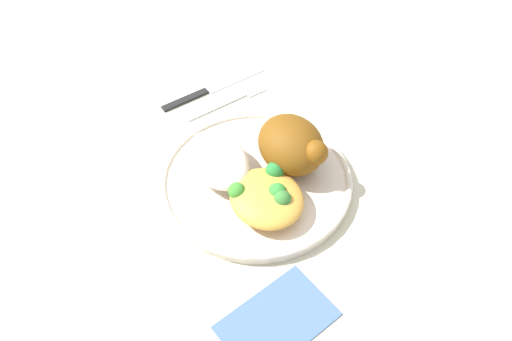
{
  "coord_description": "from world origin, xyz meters",
  "views": [
    {
      "loc": [
        0.38,
        -0.2,
        0.5
      ],
      "look_at": [
        0.0,
        0.0,
        0.03
      ],
      "focal_mm": 34.4,
      "sensor_mm": 36.0,
      "label": 1
    }
  ],
  "objects_px": {
    "roasted_chicken": "(291,143)",
    "mac_cheese_with_broccoli": "(267,196)",
    "napkin": "(277,320)",
    "rice_pile": "(218,159)",
    "plate": "(256,180)",
    "knife": "(206,90)",
    "fork": "(231,100)"
  },
  "relations": [
    {
      "from": "roasted_chicken",
      "to": "mac_cheese_with_broccoli",
      "type": "xyz_separation_m",
      "value": [
        0.05,
        -0.06,
        -0.02
      ]
    },
    {
      "from": "plate",
      "to": "rice_pile",
      "type": "relative_size",
      "value": 2.33
    },
    {
      "from": "plate",
      "to": "fork",
      "type": "relative_size",
      "value": 1.79
    },
    {
      "from": "plate",
      "to": "napkin",
      "type": "relative_size",
      "value": 2.11
    },
    {
      "from": "roasted_chicken",
      "to": "fork",
      "type": "distance_m",
      "value": 0.18
    },
    {
      "from": "knife",
      "to": "roasted_chicken",
      "type": "bearing_deg",
      "value": 8.77
    },
    {
      "from": "napkin",
      "to": "rice_pile",
      "type": "bearing_deg",
      "value": 171.8
    },
    {
      "from": "napkin",
      "to": "plate",
      "type": "bearing_deg",
      "value": 159.01
    },
    {
      "from": "plate",
      "to": "fork",
      "type": "xyz_separation_m",
      "value": [
        -0.17,
        0.04,
        -0.01
      ]
    },
    {
      "from": "fork",
      "to": "knife",
      "type": "distance_m",
      "value": 0.05
    },
    {
      "from": "napkin",
      "to": "knife",
      "type": "bearing_deg",
      "value": 167.11
    },
    {
      "from": "fork",
      "to": "napkin",
      "type": "distance_m",
      "value": 0.37
    },
    {
      "from": "rice_pile",
      "to": "knife",
      "type": "xyz_separation_m",
      "value": [
        -0.18,
        0.06,
        -0.03
      ]
    },
    {
      "from": "plate",
      "to": "knife",
      "type": "height_order",
      "value": "plate"
    },
    {
      "from": "roasted_chicken",
      "to": "rice_pile",
      "type": "height_order",
      "value": "roasted_chicken"
    },
    {
      "from": "mac_cheese_with_broccoli",
      "to": "fork",
      "type": "relative_size",
      "value": 0.69
    },
    {
      "from": "roasted_chicken",
      "to": "napkin",
      "type": "bearing_deg",
      "value": -33.52
    },
    {
      "from": "rice_pile",
      "to": "knife",
      "type": "height_order",
      "value": "rice_pile"
    },
    {
      "from": "rice_pile",
      "to": "knife",
      "type": "relative_size",
      "value": 0.58
    },
    {
      "from": "roasted_chicken",
      "to": "knife",
      "type": "distance_m",
      "value": 0.22
    },
    {
      "from": "rice_pile",
      "to": "fork",
      "type": "relative_size",
      "value": 0.77
    },
    {
      "from": "knife",
      "to": "fork",
      "type": "bearing_deg",
      "value": 32.29
    },
    {
      "from": "rice_pile",
      "to": "knife",
      "type": "distance_m",
      "value": 0.19
    },
    {
      "from": "fork",
      "to": "plate",
      "type": "bearing_deg",
      "value": -14.67
    },
    {
      "from": "roasted_chicken",
      "to": "mac_cheese_with_broccoli",
      "type": "relative_size",
      "value": 1.08
    },
    {
      "from": "napkin",
      "to": "roasted_chicken",
      "type": "bearing_deg",
      "value": 146.48
    },
    {
      "from": "plate",
      "to": "fork",
      "type": "bearing_deg",
      "value": 165.33
    },
    {
      "from": "roasted_chicken",
      "to": "rice_pile",
      "type": "xyz_separation_m",
      "value": [
        -0.03,
        -0.09,
        -0.02
      ]
    },
    {
      "from": "rice_pile",
      "to": "fork",
      "type": "distance_m",
      "value": 0.16
    },
    {
      "from": "plate",
      "to": "mac_cheese_with_broccoli",
      "type": "xyz_separation_m",
      "value": [
        0.05,
        -0.01,
        0.02
      ]
    },
    {
      "from": "mac_cheese_with_broccoli",
      "to": "roasted_chicken",
      "type": "bearing_deg",
      "value": 128.84
    },
    {
      "from": "plate",
      "to": "roasted_chicken",
      "type": "distance_m",
      "value": 0.07
    }
  ]
}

